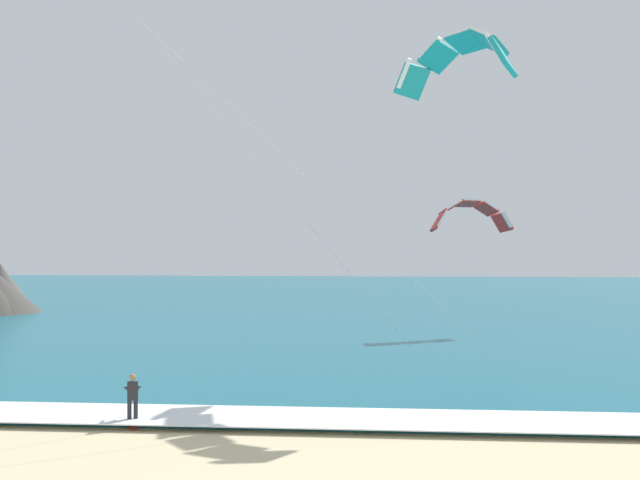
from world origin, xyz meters
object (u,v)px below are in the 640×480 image
kitesurfer (133,397)px  kite_distant (470,212)px  surfboard (133,425)px  kite_primary (458,56)px

kitesurfer → kite_distant: kite_distant is taller
surfboard → kite_distant: bearing=63.3°
kitesurfer → surfboard: bearing=-70.3°
surfboard → kitesurfer: 0.91m
surfboard → kite_primary: bearing=38.3°
surfboard → kite_distant: (13.41, 26.71, 7.94)m
kite_primary → kite_distant: 18.95m
kitesurfer → kite_distant: (13.42, 26.69, 7.03)m
kite_primary → kite_distant: size_ratio=2.47×
surfboard → kite_primary: (11.19, 8.83, 13.83)m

